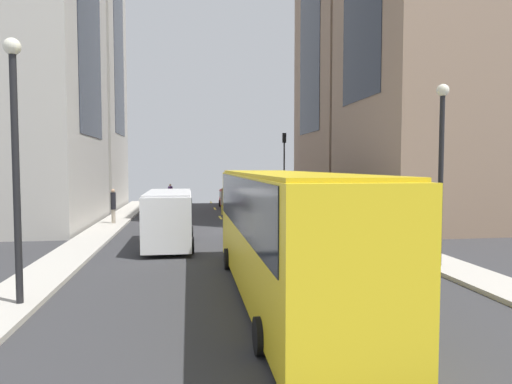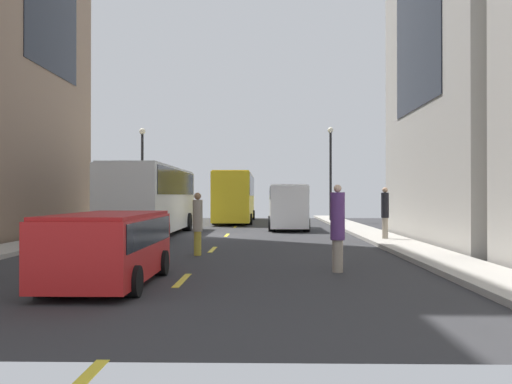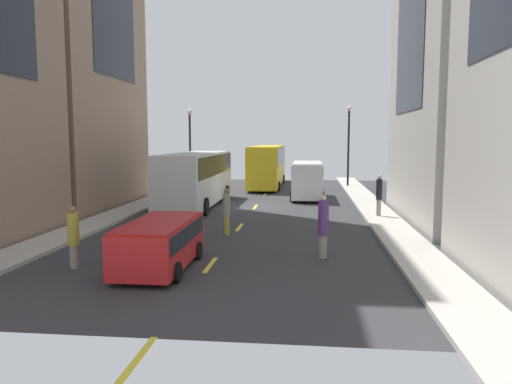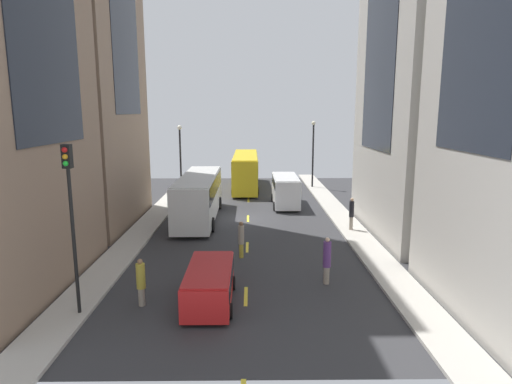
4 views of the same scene
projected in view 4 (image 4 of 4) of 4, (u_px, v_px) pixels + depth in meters
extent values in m
plane|color=#333335|center=(248.00, 219.00, 32.84)|extent=(40.13, 40.13, 0.00)
cube|color=#B2ADA3|center=(154.00, 218.00, 32.75)|extent=(1.85, 44.00, 0.15)
cube|color=#B2ADA3|center=(342.00, 217.00, 32.91)|extent=(1.85, 44.00, 0.15)
cube|color=yellow|center=(246.00, 296.00, 19.08)|extent=(0.16, 2.00, 0.01)
cube|color=yellow|center=(247.00, 247.00, 25.96)|extent=(0.16, 2.00, 0.01)
cube|color=yellow|center=(248.00, 219.00, 32.84)|extent=(0.16, 2.00, 0.01)
cube|color=yellow|center=(249.00, 200.00, 39.72)|extent=(0.16, 2.00, 0.01)
cube|color=yellow|center=(249.00, 187.00, 46.60)|extent=(0.16, 2.00, 0.01)
cube|color=yellow|center=(249.00, 177.00, 53.48)|extent=(0.16, 2.00, 0.01)
cube|color=#B7B2A8|center=(449.00, 38.00, 26.78)|extent=(8.53, 11.70, 24.96)
cube|color=#1E232D|center=(449.00, 38.00, 26.78)|extent=(8.61, 6.43, 13.73)
cube|color=silver|center=(199.00, 196.00, 32.30)|extent=(2.55, 11.15, 3.00)
cube|color=black|center=(199.00, 185.00, 32.15)|extent=(2.60, 10.26, 1.20)
cube|color=beige|center=(198.00, 176.00, 32.02)|extent=(2.45, 10.70, 0.08)
cylinder|color=black|center=(190.00, 203.00, 35.92)|extent=(0.46, 1.00, 1.00)
cylinder|color=black|center=(218.00, 203.00, 35.95)|extent=(0.46, 1.00, 1.00)
cylinder|color=black|center=(176.00, 225.00, 29.13)|extent=(0.46, 1.00, 1.00)
cylinder|color=black|center=(211.00, 225.00, 29.15)|extent=(0.46, 1.00, 1.00)
cube|color=yellow|center=(246.00, 171.00, 45.48)|extent=(2.45, 12.18, 3.30)
cube|color=black|center=(245.00, 163.00, 45.32)|extent=(2.50, 11.21, 1.48)
cube|color=gold|center=(245.00, 155.00, 45.17)|extent=(2.35, 11.70, 0.08)
cylinder|color=black|center=(236.00, 179.00, 49.45)|extent=(0.44, 0.76, 0.76)
cylinder|color=black|center=(256.00, 179.00, 49.48)|extent=(0.44, 0.76, 0.76)
cylinder|color=black|center=(234.00, 191.00, 42.03)|extent=(0.44, 0.76, 0.76)
cylinder|color=black|center=(257.00, 191.00, 42.06)|extent=(0.44, 0.76, 0.76)
cube|color=white|center=(286.00, 190.00, 37.07)|extent=(2.05, 5.77, 2.30)
cube|color=black|center=(286.00, 182.00, 36.93)|extent=(2.09, 5.31, 0.69)
cube|color=silver|center=(286.00, 177.00, 36.85)|extent=(1.97, 5.54, 0.08)
cylinder|color=black|center=(273.00, 198.00, 39.00)|extent=(0.37, 0.72, 0.72)
cylinder|color=black|center=(294.00, 198.00, 39.02)|extent=(0.37, 0.72, 0.72)
cylinder|color=black|center=(276.00, 206.00, 35.49)|extent=(0.37, 0.72, 0.72)
cylinder|color=black|center=(299.00, 206.00, 35.51)|extent=(0.37, 0.72, 0.72)
cube|color=red|center=(209.00, 284.00, 18.28)|extent=(1.87, 4.54, 1.33)
cube|color=black|center=(209.00, 277.00, 18.22)|extent=(1.91, 4.18, 0.56)
cube|color=#A91A1A|center=(209.00, 268.00, 18.15)|extent=(1.80, 4.36, 0.08)
cylinder|color=black|center=(194.00, 283.00, 19.75)|extent=(0.34, 0.62, 0.62)
cylinder|color=black|center=(231.00, 283.00, 19.77)|extent=(0.34, 0.62, 0.62)
cylinder|color=black|center=(184.00, 311.00, 16.98)|extent=(0.34, 0.62, 0.62)
cylinder|color=black|center=(228.00, 311.00, 17.00)|extent=(0.34, 0.62, 0.62)
cylinder|color=gray|center=(142.00, 297.00, 18.12)|extent=(0.28, 0.28, 0.78)
cylinder|color=gold|center=(141.00, 276.00, 17.95)|extent=(0.38, 0.38, 1.06)
sphere|color=#8C6647|center=(140.00, 261.00, 17.83)|extent=(0.21, 0.21, 0.21)
cylinder|color=gray|center=(326.00, 275.00, 20.42)|extent=(0.28, 0.28, 0.84)
cylinder|color=#593372|center=(327.00, 254.00, 20.23)|extent=(0.37, 0.37, 1.22)
sphere|color=beige|center=(328.00, 240.00, 20.10)|extent=(0.20, 0.20, 0.20)
cylinder|color=gray|center=(351.00, 223.00, 29.20)|extent=(0.24, 0.24, 0.88)
cylinder|color=black|center=(352.00, 209.00, 29.02)|extent=(0.32, 0.32, 1.07)
sphere|color=tan|center=(352.00, 200.00, 28.90)|extent=(0.23, 0.23, 0.23)
cylinder|color=gold|center=(241.00, 251.00, 24.06)|extent=(0.24, 0.24, 0.80)
cylinder|color=gray|center=(241.00, 235.00, 23.89)|extent=(0.33, 0.33, 1.04)
sphere|color=#8C6647|center=(241.00, 224.00, 23.77)|extent=(0.23, 0.23, 0.23)
cylinder|color=black|center=(74.00, 242.00, 16.72)|extent=(0.14, 0.14, 5.79)
cube|color=black|center=(67.00, 156.00, 16.10)|extent=(0.32, 0.32, 0.90)
sphere|color=red|center=(64.00, 150.00, 15.88)|extent=(0.20, 0.20, 0.20)
sphere|color=orange|center=(65.00, 157.00, 15.93)|extent=(0.20, 0.20, 0.20)
sphere|color=green|center=(66.00, 164.00, 15.98)|extent=(0.20, 0.20, 0.20)
cylinder|color=black|center=(181.00, 161.00, 42.62)|extent=(0.18, 0.18, 6.14)
sphere|color=silver|center=(179.00, 127.00, 42.02)|extent=(0.44, 0.44, 0.44)
cylinder|color=black|center=(313.00, 156.00, 45.23)|extent=(0.18, 0.18, 6.50)
sphere|color=silver|center=(314.00, 123.00, 44.60)|extent=(0.44, 0.44, 0.44)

